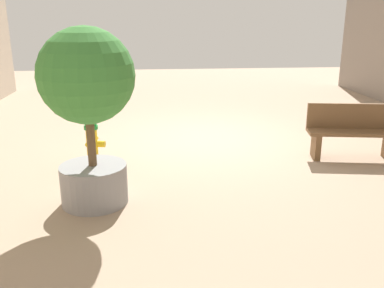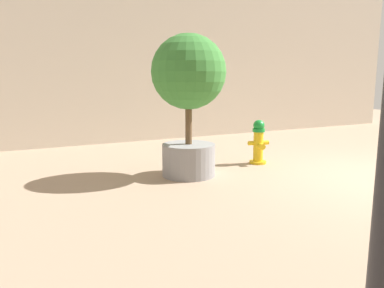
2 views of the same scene
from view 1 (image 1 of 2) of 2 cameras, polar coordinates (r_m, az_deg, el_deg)
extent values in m
plane|color=tan|center=(8.60, 2.00, 0.63)|extent=(23.40, 23.40, 0.00)
cylinder|color=gold|center=(7.39, -13.19, -2.42)|extent=(0.32, 0.32, 0.05)
cylinder|color=gold|center=(7.29, -13.35, -0.16)|extent=(0.19, 0.19, 0.56)
cylinder|color=#198C33|center=(7.21, -13.52, 2.20)|extent=(0.23, 0.23, 0.06)
sphere|color=#198C33|center=(7.19, -13.57, 2.89)|extent=(0.21, 0.21, 0.21)
cylinder|color=gold|center=(7.40, -13.01, 0.66)|extent=(0.11, 0.15, 0.08)
cylinder|color=gold|center=(7.15, -13.77, 0.03)|extent=(0.11, 0.15, 0.08)
cylinder|color=gold|center=(7.23, -12.23, 0.00)|extent=(0.16, 0.14, 0.11)
cube|color=brown|center=(7.75, 16.42, -0.20)|extent=(0.16, 0.41, 0.45)
cube|color=brown|center=(7.84, 21.06, 1.49)|extent=(1.62, 0.69, 0.06)
cube|color=brown|center=(7.96, 20.87, 3.59)|extent=(1.56, 0.32, 0.44)
cylinder|color=gray|center=(5.81, -13.08, -5.29)|extent=(0.88, 0.88, 0.54)
cylinder|color=brown|center=(5.59, -13.54, 1.13)|extent=(0.11, 0.11, 0.81)
sphere|color=#3D8438|center=(5.44, -14.10, 8.96)|extent=(1.21, 1.21, 1.21)
camera|label=2|loc=(5.49, 54.21, 1.41)|focal=35.21mm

